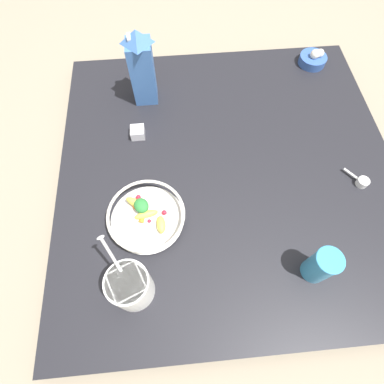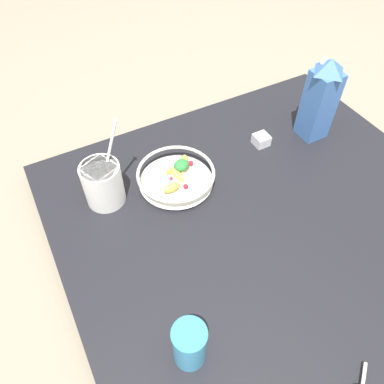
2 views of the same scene
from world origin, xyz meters
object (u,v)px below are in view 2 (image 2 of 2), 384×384
(fruit_bowl, at_px, (176,176))
(yogurt_tub, at_px, (103,182))
(drinking_cup, at_px, (189,344))
(spice_jar, at_px, (261,140))
(milk_carton, at_px, (320,99))

(fruit_bowl, distance_m, yogurt_tub, 0.23)
(drinking_cup, xyz_separation_m, spice_jar, (-0.56, -0.52, -0.06))
(milk_carton, xyz_separation_m, yogurt_tub, (0.75, -0.05, -0.07))
(yogurt_tub, distance_m, spice_jar, 0.57)
(yogurt_tub, xyz_separation_m, spice_jar, (-0.56, 0.02, -0.06))
(drinking_cup, height_order, spice_jar, drinking_cup)
(yogurt_tub, relative_size, drinking_cup, 1.84)
(yogurt_tub, distance_m, drinking_cup, 0.53)
(drinking_cup, bearing_deg, fruit_bowl, -113.31)
(drinking_cup, distance_m, spice_jar, 0.76)
(drinking_cup, bearing_deg, milk_carton, -147.34)
(fruit_bowl, xyz_separation_m, drinking_cup, (0.21, 0.49, 0.04))
(fruit_bowl, relative_size, yogurt_tub, 0.97)
(yogurt_tub, relative_size, spice_jar, 5.00)
(fruit_bowl, xyz_separation_m, yogurt_tub, (0.22, -0.04, 0.04))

